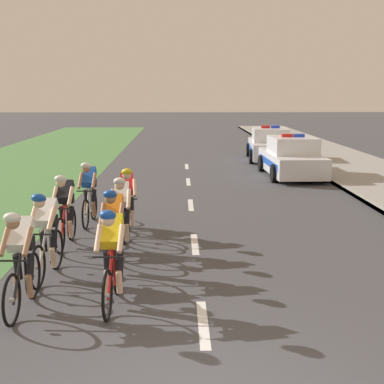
# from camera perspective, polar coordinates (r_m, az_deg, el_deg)

# --- Properties ---
(kerb_edge) EXTENTS (0.16, 60.00, 0.13)m
(kerb_edge) POSITION_cam_1_polar(r_m,az_deg,el_deg) (19.86, 14.20, 1.18)
(kerb_edge) COLOR #9E9E99
(kerb_edge) RESTS_ON ground
(lane_markings_centre) EXTENTS (0.14, 21.60, 0.01)m
(lane_markings_centre) POSITION_cam_1_polar(r_m,az_deg,el_deg) (13.44, 0.05, -3.07)
(lane_markings_centre) COLOR white
(lane_markings_centre) RESTS_ON ground
(cyclist_lead) EXTENTS (0.42, 1.72, 1.56)m
(cyclist_lead) POSITION_cam_1_polar(r_m,az_deg,el_deg) (8.22, -17.28, -6.65)
(cyclist_lead) COLOR black
(cyclist_lead) RESTS_ON ground
(cyclist_second) EXTENTS (0.42, 1.72, 1.56)m
(cyclist_second) POSITION_cam_1_polar(r_m,az_deg,el_deg) (8.10, -8.28, -6.53)
(cyclist_second) COLOR black
(cyclist_second) RESTS_ON ground
(cyclist_third) EXTENTS (0.44, 1.72, 1.56)m
(cyclist_third) POSITION_cam_1_polar(r_m,az_deg,el_deg) (9.51, -14.87, -4.23)
(cyclist_third) COLOR black
(cyclist_third) RESTS_ON ground
(cyclist_fourth) EXTENTS (0.43, 1.72, 1.56)m
(cyclist_fourth) POSITION_cam_1_polar(r_m,az_deg,el_deg) (9.61, -8.10, -3.83)
(cyclist_fourth) COLOR black
(cyclist_fourth) RESTS_ON ground
(cyclist_fifth) EXTENTS (0.42, 1.72, 1.56)m
(cyclist_fifth) POSITION_cam_1_polar(r_m,az_deg,el_deg) (11.38, -13.00, -1.77)
(cyclist_fifth) COLOR black
(cyclist_fifth) RESTS_ON ground
(cyclist_sixth) EXTENTS (0.42, 1.72, 1.56)m
(cyclist_sixth) POSITION_cam_1_polar(r_m,az_deg,el_deg) (10.89, -7.30, -2.13)
(cyclist_sixth) COLOR black
(cyclist_sixth) RESTS_ON ground
(cyclist_seventh) EXTENTS (0.42, 1.72, 1.56)m
(cyclist_seventh) POSITION_cam_1_polar(r_m,az_deg,el_deg) (13.21, -10.61, -0.02)
(cyclist_seventh) COLOR black
(cyclist_seventh) RESTS_ON ground
(cyclist_eighth) EXTENTS (0.45, 1.72, 1.56)m
(cyclist_eighth) POSITION_cam_1_polar(r_m,az_deg,el_deg) (12.11, -6.71, -0.85)
(cyclist_eighth) COLOR black
(cyclist_eighth) RESTS_ON ground
(police_car_nearest) EXTENTS (2.05, 4.43, 1.59)m
(police_car_nearest) POSITION_cam_1_polar(r_m,az_deg,el_deg) (20.82, 10.28, 3.45)
(police_car_nearest) COLOR silver
(police_car_nearest) RESTS_ON ground
(police_car_second) EXTENTS (2.24, 4.52, 1.59)m
(police_car_second) POSITION_cam_1_polar(r_m,az_deg,el_deg) (25.72, 8.05, 4.81)
(police_car_second) COLOR silver
(police_car_second) RESTS_ON ground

